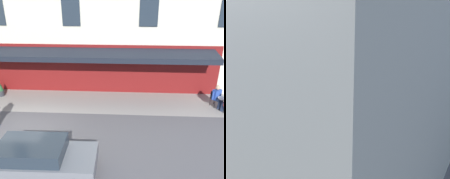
{
  "view_description": "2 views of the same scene",
  "coord_description": "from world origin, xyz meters",
  "views": [
    {
      "loc": [
        -5.01,
        9.88,
        6.45
      ],
      "look_at": [
        -4.23,
        -3.42,
        0.82
      ],
      "focal_mm": 38.32,
      "sensor_mm": 36.0,
      "label": 1
    },
    {
      "loc": [
        -14.96,
        -14.7,
        4.46
      ],
      "look_at": [
        -2.94,
        -4.13,
        0.92
      ],
      "focal_mm": 27.76,
      "sensor_mm": 36.0,
      "label": 2
    }
  ],
  "objects": [
    {
      "name": "ground_plane",
      "position": [
        0.0,
        0.0,
        0.0
      ],
      "size": [
        70.0,
        70.0,
        0.0
      ],
      "primitive_type": "plane",
      "color": "#565456"
    },
    {
      "name": "sidewalk_cafe_terrace",
      "position": [
        -3.25,
        -3.4,
        0.0
      ],
      "size": [
        20.5,
        3.2,
        0.01
      ],
      "primitive_type": "cube",
      "color": "gray",
      "rests_on": "ground_plane"
    },
    {
      "name": "cafe_building_facade",
      "position": [
        -4.0,
        -9.49,
        7.49
      ],
      "size": [
        20.0,
        10.7,
        15.0
      ],
      "color": "beige",
      "rests_on": "ground_plane"
    },
    {
      "name": "corner_building_facade",
      "position": [
        13.0,
        3.5,
        7.5
      ],
      "size": [
        10.12,
        17.0,
        15.0
      ],
      "color": "beige",
      "rests_on": "ground_plane"
    },
    {
      "name": "back_alley_steps",
      "position": [
        6.6,
        -4.59,
        0.24
      ],
      "size": [
        2.4,
        1.75,
        0.6
      ],
      "color": "gray",
      "rests_on": "ground_plane"
    },
    {
      "name": "cafe_table_near_entrance",
      "position": [
        4.7,
        -3.5,
        0.49
      ],
      "size": [
        0.6,
        0.6,
        0.75
      ],
      "color": "black",
      "rests_on": "ground_plane"
    },
    {
      "name": "cafe_chair_black_facing_street",
      "position": [
        4.12,
        -3.24,
        0.55
      ],
      "size": [
        0.53,
        0.53,
        0.91
      ],
      "color": "black",
      "rests_on": "ground_plane"
    },
    {
      "name": "cafe_chair_black_near_door",
      "position": [
        5.11,
        -3.98,
        0.55
      ],
      "size": [
        0.56,
        0.56,
        0.91
      ],
      "color": "black",
      "rests_on": "ground_plane"
    },
    {
      "name": "cafe_table_mid_terrace",
      "position": [
        -10.6,
        -2.71,
        0.49
      ],
      "size": [
        0.6,
        0.6,
        0.75
      ],
      "color": "black",
      "rests_on": "ground_plane"
    },
    {
      "name": "cafe_chair_black_corner_left",
      "position": [
        -10.81,
        -2.12,
        0.55
      ],
      "size": [
        0.51,
        0.51,
        0.91
      ],
      "color": "black",
      "rests_on": "ground_plane"
    },
    {
      "name": "cafe_chair_black_kerbside",
      "position": [
        -10.29,
        -3.26,
        0.55
      ],
      "size": [
        0.55,
        0.55,
        0.91
      ],
      "color": "black",
      "rests_on": "ground_plane"
    },
    {
      "name": "seated_patron_in_red",
      "position": [
        -10.74,
        -2.32,
        0.73
      ],
      "size": [
        0.69,
        0.67,
        1.37
      ],
      "color": "navy",
      "rests_on": "ground_plane"
    },
    {
      "name": "seated_companion_in_blue",
      "position": [
        -10.4,
        -3.07,
        0.71
      ],
      "size": [
        0.64,
        0.66,
        1.34
      ],
      "color": "navy",
      "rests_on": "ground_plane"
    },
    {
      "name": "walking_pedestrian_in_black",
      "position": [
        1.43,
        -0.17,
        0.99
      ],
      "size": [
        0.48,
        0.63,
        1.7
      ],
      "color": "navy",
      "rests_on": "ground_plane"
    },
    {
      "name": "no_parking_sign",
      "position": [
        6.91,
        -0.31,
        1.79
      ],
      "size": [
        0.09,
        0.59,
        2.6
      ],
      "color": "black",
      "rests_on": "ground_plane"
    },
    {
      "name": "potted_plant_by_steps",
      "position": [
        3.06,
        -3.89,
        0.53
      ],
      "size": [
        0.47,
        0.47,
        1.08
      ],
      "color": "#2D2D33",
      "rests_on": "ground_plane"
    },
    {
      "name": "potted_plant_under_sign",
      "position": [
        6.13,
        -4.49,
        0.55
      ],
      "size": [
        0.6,
        0.6,
        0.99
      ],
      "color": "brown",
      "rests_on": "ground_plane"
    },
    {
      "name": "potted_plant_entrance_left",
      "position": [
        6.92,
        -4.31,
        0.41
      ],
      "size": [
        0.42,
        0.42,
        0.82
      ],
      "color": "#4C4C51",
      "rests_on": "ground_plane"
    },
    {
      "name": "potted_plant_entrance_right",
      "position": [
        6.07,
        -3.02,
        0.42
      ],
      "size": [
        0.49,
        0.49,
        0.75
      ],
      "color": "brown",
      "rests_on": "ground_plane"
    },
    {
      "name": "potted_plant_mid_terrace",
      "position": [
        3.58,
        -4.44,
        0.48
      ],
      "size": [
        0.45,
        0.45,
        0.99
      ],
      "color": "#2D2D33",
      "rests_on": "ground_plane"
    },
    {
      "name": "parked_car_grey",
      "position": [
        -1.82,
        2.94,
        0.71
      ],
      "size": [
        4.33,
        1.88,
        1.33
      ],
      "color": "slate",
      "rests_on": "ground_plane"
    }
  ]
}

